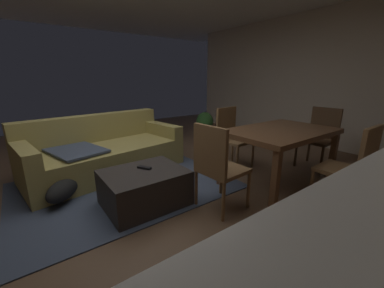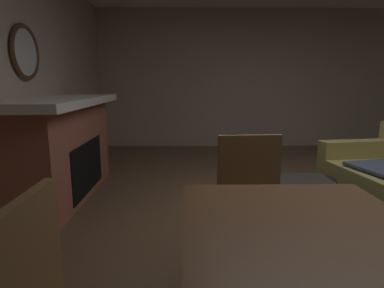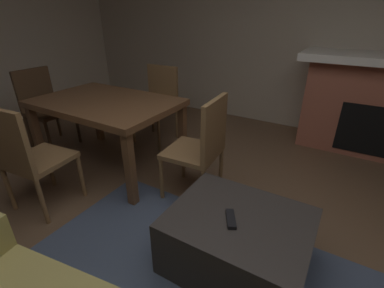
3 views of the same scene
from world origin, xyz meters
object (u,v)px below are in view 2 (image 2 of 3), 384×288
at_px(dining_chair_west, 252,197).
at_px(small_dog, 332,185).
at_px(round_wall_mirror, 25,52).
at_px(fireplace, 60,148).
at_px(tv_remote, 310,187).
at_px(ottoman_coffee_table, 300,209).
at_px(dining_table, 322,275).

height_order(dining_chair_west, small_dog, dining_chair_west).
bearing_deg(round_wall_mirror, small_dog, 86.92).
xyz_separation_m(round_wall_mirror, dining_chair_west, (1.45, 2.12, -1.06)).
relative_size(fireplace, small_dog, 4.20).
bearing_deg(dining_chair_west, tv_remote, 131.52).
distance_m(ottoman_coffee_table, dining_table, 1.81).
height_order(round_wall_mirror, ottoman_coffee_table, round_wall_mirror).
relative_size(round_wall_mirror, tv_remote, 3.60).
bearing_deg(ottoman_coffee_table, small_dog, 139.87).
bearing_deg(tv_remote, fireplace, -140.14).
xyz_separation_m(fireplace, small_dog, (0.18, 2.98, -0.38)).
xyz_separation_m(tv_remote, small_dog, (-0.74, 0.54, -0.23)).
bearing_deg(dining_table, tv_remote, 159.95).
xyz_separation_m(fireplace, tv_remote, (0.91, 2.44, -0.15)).
relative_size(ottoman_coffee_table, dining_table, 0.61).
xyz_separation_m(dining_chair_west, small_dog, (-1.27, 1.14, -0.34)).
distance_m(round_wall_mirror, dining_chair_west, 2.78).
xyz_separation_m(round_wall_mirror, tv_remote, (0.91, 2.72, -1.18)).
bearing_deg(ottoman_coffee_table, dining_table, -17.94).
xyz_separation_m(ottoman_coffee_table, tv_remote, (0.04, 0.06, 0.21)).
relative_size(round_wall_mirror, dining_table, 0.41).
height_order(fireplace, tv_remote, fireplace).
relative_size(dining_chair_west, small_dog, 1.85).
height_order(fireplace, ottoman_coffee_table, fireplace).
height_order(ottoman_coffee_table, dining_table, dining_table).
bearing_deg(fireplace, dining_table, 35.94).
xyz_separation_m(round_wall_mirror, ottoman_coffee_table, (0.88, 2.67, -1.39)).
bearing_deg(tv_remote, round_wall_mirror, -138.14).
relative_size(dining_table, dining_chair_west, 1.52).
height_order(fireplace, dining_chair_west, fireplace).
relative_size(dining_table, small_dog, 2.81).
bearing_deg(tv_remote, small_dog, 114.42).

